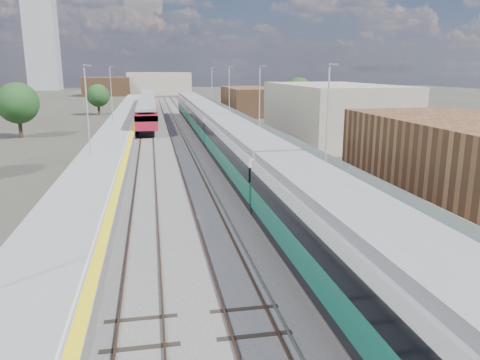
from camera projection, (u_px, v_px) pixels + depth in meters
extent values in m
plane|color=#47443A|center=(193.00, 136.00, 57.73)|extent=(320.00, 320.00, 0.00)
cube|color=#565451|center=(173.00, 134.00, 59.71)|extent=(10.50, 155.00, 0.06)
cube|color=#4C3323|center=(195.00, 130.00, 62.62)|extent=(0.07, 160.00, 0.14)
cube|color=#4C3323|center=(206.00, 130.00, 62.88)|extent=(0.07, 160.00, 0.14)
cube|color=#4C3323|center=(169.00, 131.00, 61.99)|extent=(0.07, 160.00, 0.14)
cube|color=#4C3323|center=(180.00, 131.00, 62.25)|extent=(0.07, 160.00, 0.14)
cube|color=#4C3323|center=(142.00, 132.00, 61.36)|extent=(0.07, 160.00, 0.14)
cube|color=#4C3323|center=(153.00, 131.00, 61.62)|extent=(0.07, 160.00, 0.14)
cube|color=gray|center=(193.00, 130.00, 62.57)|extent=(0.08, 160.00, 0.10)
cube|color=gray|center=(182.00, 131.00, 62.31)|extent=(0.08, 160.00, 0.10)
cube|color=slate|center=(231.00, 129.00, 60.95)|extent=(4.70, 155.00, 1.00)
cube|color=gray|center=(231.00, 125.00, 60.83)|extent=(4.70, 155.00, 0.03)
cube|color=yellow|center=(215.00, 125.00, 60.45)|extent=(0.40, 155.00, 0.01)
cube|color=gray|center=(248.00, 120.00, 61.09)|extent=(0.06, 155.00, 1.20)
cylinder|color=#9EA0A3|center=(327.00, 121.00, 31.05)|extent=(0.12, 0.12, 7.50)
cube|color=#4C4C4F|center=(333.00, 64.00, 30.25)|extent=(0.70, 0.18, 0.14)
cylinder|color=#9EA0A3|center=(260.00, 101.00, 50.16)|extent=(0.12, 0.12, 7.50)
cube|color=#4C4C4F|center=(262.00, 66.00, 49.36)|extent=(0.70, 0.18, 0.14)
cylinder|color=#9EA0A3|center=(229.00, 92.00, 69.28)|extent=(0.12, 0.12, 7.50)
cube|color=#4C4C4F|center=(231.00, 67.00, 68.48)|extent=(0.70, 0.18, 0.14)
cylinder|color=#9EA0A3|center=(212.00, 87.00, 88.40)|extent=(0.12, 0.12, 7.50)
cube|color=#4C4C4F|center=(213.00, 67.00, 87.60)|extent=(0.70, 0.18, 0.14)
cube|color=slate|center=(118.00, 132.00, 58.37)|extent=(4.30, 155.00, 1.00)
cube|color=gray|center=(118.00, 128.00, 58.25)|extent=(4.30, 155.00, 0.03)
cube|color=yellow|center=(134.00, 127.00, 58.59)|extent=(0.45, 155.00, 0.01)
cube|color=silver|center=(131.00, 127.00, 58.53)|extent=(0.08, 155.00, 0.01)
cylinder|color=#9EA0A3|center=(87.00, 110.00, 39.49)|extent=(0.12, 0.12, 7.50)
cube|color=#4C4C4F|center=(87.00, 65.00, 38.69)|extent=(0.70, 0.18, 0.14)
cylinder|color=#9EA0A3|center=(111.00, 94.00, 64.34)|extent=(0.12, 0.12, 7.50)
cube|color=#4C4C4F|center=(111.00, 67.00, 63.54)|extent=(0.70, 0.18, 0.14)
cube|color=brown|center=(462.00, 160.00, 29.06)|extent=(9.00, 16.00, 5.20)
cube|color=#A8A087|center=(331.00, 112.00, 55.09)|extent=(11.00, 22.00, 6.40)
cube|color=brown|center=(249.00, 101.00, 86.28)|extent=(8.00, 18.00, 4.80)
cube|color=#A8A087|center=(159.00, 83.00, 152.14)|extent=(20.00, 14.00, 7.00)
cube|color=brown|center=(107.00, 86.00, 144.64)|extent=(14.00, 12.00, 5.60)
cube|color=gray|center=(42.00, 37.00, 178.80)|extent=(11.00, 11.00, 40.00)
cube|color=black|center=(365.00, 304.00, 14.71)|extent=(2.88, 20.62, 0.49)
cube|color=#12604B|center=(367.00, 280.00, 14.51)|extent=(2.98, 20.62, 1.21)
cube|color=black|center=(369.00, 251.00, 14.29)|extent=(3.05, 20.62, 0.82)
cube|color=silver|center=(370.00, 231.00, 14.14)|extent=(2.98, 20.62, 0.51)
cube|color=gray|center=(371.00, 217.00, 14.04)|extent=(2.64, 20.62, 0.42)
cube|color=black|center=(241.00, 168.00, 34.90)|extent=(2.88, 20.62, 0.49)
cube|color=#12604B|center=(241.00, 157.00, 34.70)|extent=(2.98, 20.62, 1.21)
cube|color=black|center=(241.00, 144.00, 34.48)|extent=(3.05, 20.62, 0.82)
cube|color=silver|center=(241.00, 135.00, 34.33)|extent=(2.98, 20.62, 0.51)
cube|color=gray|center=(241.00, 129.00, 34.22)|extent=(2.64, 20.62, 0.42)
cube|color=black|center=(207.00, 132.00, 55.08)|extent=(2.88, 20.62, 0.49)
cube|color=#12604B|center=(207.00, 124.00, 54.89)|extent=(2.98, 20.62, 1.21)
cube|color=black|center=(207.00, 116.00, 54.67)|extent=(3.05, 20.62, 0.82)
cube|color=silver|center=(207.00, 111.00, 54.51)|extent=(2.98, 20.62, 0.51)
cube|color=gray|center=(207.00, 107.00, 54.41)|extent=(2.64, 20.62, 0.42)
cube|color=black|center=(192.00, 115.00, 75.27)|extent=(2.88, 20.62, 0.49)
cube|color=#12604B|center=(192.00, 109.00, 75.07)|extent=(2.98, 20.62, 1.21)
cube|color=black|center=(191.00, 103.00, 74.85)|extent=(3.05, 20.62, 0.82)
cube|color=silver|center=(191.00, 99.00, 74.70)|extent=(2.98, 20.62, 0.51)
cube|color=gray|center=(191.00, 97.00, 74.60)|extent=(2.64, 20.62, 0.42)
cube|color=black|center=(147.00, 127.00, 63.73)|extent=(1.83, 15.56, 0.64)
cube|color=maroon|center=(147.00, 115.00, 63.38)|extent=(2.70, 18.31, 1.93)
cube|color=black|center=(147.00, 112.00, 63.27)|extent=(2.76, 18.31, 0.67)
cube|color=gray|center=(146.00, 105.00, 63.04)|extent=(2.41, 18.31, 0.39)
cube|color=black|center=(148.00, 114.00, 81.71)|extent=(1.83, 15.56, 0.64)
cube|color=maroon|center=(147.00, 105.00, 81.35)|extent=(2.70, 18.31, 1.93)
cube|color=black|center=(147.00, 102.00, 81.24)|extent=(2.76, 18.31, 0.67)
cube|color=gray|center=(147.00, 97.00, 81.02)|extent=(2.41, 18.31, 0.39)
cube|color=black|center=(148.00, 106.00, 99.68)|extent=(1.83, 15.56, 0.64)
cube|color=maroon|center=(148.00, 99.00, 99.33)|extent=(2.70, 18.31, 1.93)
cube|color=black|center=(148.00, 96.00, 99.22)|extent=(2.76, 18.31, 0.67)
cube|color=gray|center=(148.00, 92.00, 98.99)|extent=(2.41, 18.31, 0.39)
cylinder|color=#382619|center=(20.00, 128.00, 56.25)|extent=(0.44, 0.44, 2.32)
sphere|color=#163B17|center=(18.00, 103.00, 55.55)|extent=(4.89, 4.89, 4.89)
cylinder|color=#382619|center=(99.00, 110.00, 84.50)|extent=(0.44, 0.44, 1.92)
sphere|color=#163B17|center=(98.00, 95.00, 83.92)|extent=(4.05, 4.05, 4.05)
cylinder|color=#382619|center=(298.00, 109.00, 82.87)|extent=(0.44, 0.44, 2.34)
sphere|color=#163B17|center=(299.00, 92.00, 82.16)|extent=(4.95, 4.95, 4.95)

